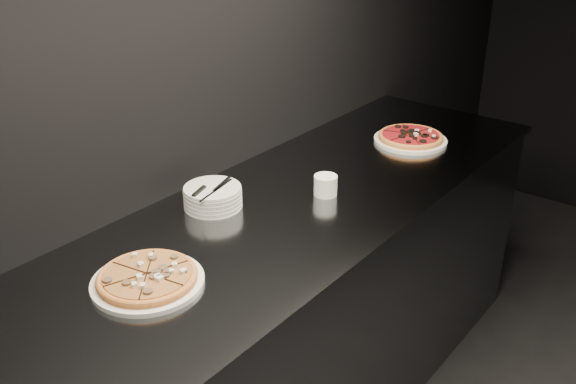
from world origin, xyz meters
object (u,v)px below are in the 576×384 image
Objects in this scene: pizza_mushroom at (147,278)px; pizza_tomato at (411,138)px; plate_stack at (213,197)px; cutlery at (211,189)px; ramekin at (326,185)px; counter at (296,313)px.

pizza_mushroom and pizza_tomato have the same top height.
pizza_mushroom is 1.64× the size of plate_stack.
ramekin is (0.23, 0.32, -0.04)m from cutlery.
ramekin is at bearing -89.19° from pizza_tomato.
plate_stack is (-0.23, -0.93, 0.02)m from pizza_tomato.
cutlery is (-0.17, 0.42, 0.05)m from pizza_mushroom.
pizza_mushroom is 1.36m from pizza_tomato.
pizza_tomato is (0.04, 0.72, 0.48)m from counter.
ramekin is (0.01, -0.62, 0.02)m from pizza_tomato.
cutlery is at bearing -131.17° from counter.
pizza_tomato is 4.07× the size of ramekin.
counter is at bearing -92.82° from pizza_tomato.
cutlery reaches higher than plate_stack.
pizza_tomato is 1.61× the size of cutlery.
pizza_mushroom is at bearing -91.30° from counter.
cutlery is at bearing -126.32° from ramekin.
pizza_mushroom is at bearing -94.55° from ramekin.
pizza_mushroom is 0.46m from cutlery.
pizza_tomato reaches higher than counter.
pizza_tomato is 1.72× the size of plate_stack.
pizza_mushroom is at bearing -84.75° from cutlery.
cutlery is at bearing 112.41° from pizza_mushroom.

